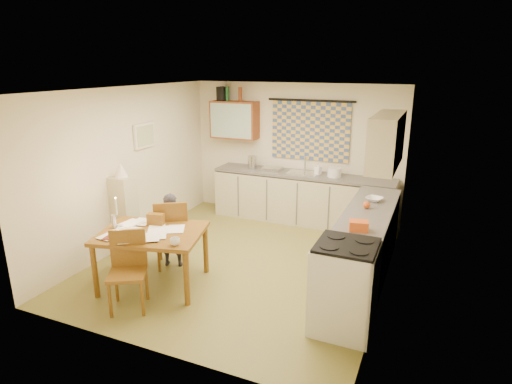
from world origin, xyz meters
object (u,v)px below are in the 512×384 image
at_px(chair_far, 173,245).
at_px(counter_right, 363,250).
at_px(shelf_stand, 125,215).
at_px(counter_back, 302,198).
at_px(stove, 344,287).
at_px(person, 171,230).
at_px(dining_table, 153,258).

bearing_deg(chair_far, counter_right, 160.51).
distance_m(counter_right, shelf_stand, 3.57).
distance_m(counter_back, stove, 3.36).
height_order(counter_right, shelf_stand, shelf_stand).
height_order(counter_back, stove, stove).
height_order(stove, person, person).
xyz_separation_m(counter_right, person, (-2.60, -0.60, 0.10)).
height_order(dining_table, shelf_stand, shelf_stand).
xyz_separation_m(counter_back, chair_far, (-1.16, -2.47, -0.14)).
relative_size(counter_right, shelf_stand, 2.46).
relative_size(counter_back, person, 3.02).
xyz_separation_m(chair_far, person, (-0.01, -0.00, 0.23)).
bearing_deg(counter_back, dining_table, -109.60).
height_order(counter_back, person, person).
xyz_separation_m(counter_back, dining_table, (-1.08, -3.04, -0.07)).
bearing_deg(dining_table, person, 84.71).
xyz_separation_m(stove, shelf_stand, (-3.54, 0.71, 0.09)).
bearing_deg(chair_far, person, -31.51).
height_order(counter_back, counter_right, same).
distance_m(stove, chair_far, 2.66).
bearing_deg(counter_right, shelf_stand, -172.52).
xyz_separation_m(dining_table, person, (-0.09, 0.57, 0.17)).
distance_m(counter_right, stove, 1.18).
xyz_separation_m(counter_right, dining_table, (-2.51, -1.17, -0.07)).
distance_m(counter_back, dining_table, 3.22).
height_order(counter_right, stove, stove).
bearing_deg(counter_back, counter_right, -52.47).
height_order(counter_back, shelf_stand, shelf_stand).
relative_size(counter_back, chair_far, 3.25).
height_order(chair_far, shelf_stand, shelf_stand).
bearing_deg(person, stove, 149.12).
bearing_deg(shelf_stand, counter_back, 47.85).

